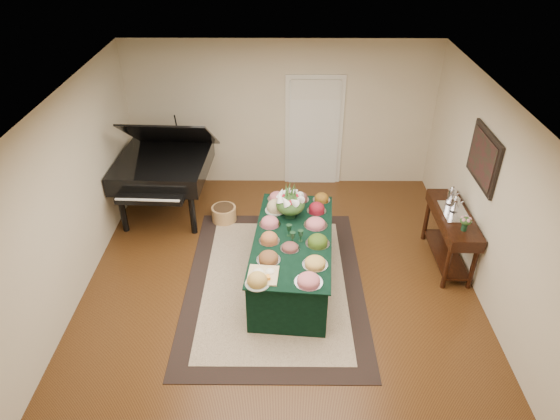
{
  "coord_description": "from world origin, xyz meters",
  "views": [
    {
      "loc": [
        0.04,
        -5.47,
        4.75
      ],
      "look_at": [
        0.0,
        0.3,
        1.05
      ],
      "focal_mm": 32.0,
      "sensor_mm": 36.0,
      "label": 1
    }
  ],
  "objects_px": {
    "buffet_table": "(293,259)",
    "mahogany_sideboard": "(452,225)",
    "floral_centerpiece": "(290,201)",
    "grand_piano": "(163,166)"
  },
  "relations": [
    {
      "from": "floral_centerpiece",
      "to": "mahogany_sideboard",
      "type": "height_order",
      "value": "floral_centerpiece"
    },
    {
      "from": "buffet_table",
      "to": "floral_centerpiece",
      "type": "bearing_deg",
      "value": 93.65
    },
    {
      "from": "floral_centerpiece",
      "to": "grand_piano",
      "type": "bearing_deg",
      "value": 148.06
    },
    {
      "from": "buffet_table",
      "to": "mahogany_sideboard",
      "type": "xyz_separation_m",
      "value": [
        2.32,
        0.45,
        0.29
      ]
    },
    {
      "from": "grand_piano",
      "to": "mahogany_sideboard",
      "type": "bearing_deg",
      "value": -17.09
    },
    {
      "from": "buffet_table",
      "to": "mahogany_sideboard",
      "type": "height_order",
      "value": "mahogany_sideboard"
    },
    {
      "from": "floral_centerpiece",
      "to": "grand_piano",
      "type": "height_order",
      "value": "grand_piano"
    },
    {
      "from": "mahogany_sideboard",
      "to": "floral_centerpiece",
      "type": "bearing_deg",
      "value": 178.52
    },
    {
      "from": "grand_piano",
      "to": "buffet_table",
      "type": "bearing_deg",
      "value": -40.56
    },
    {
      "from": "buffet_table",
      "to": "grand_piano",
      "type": "bearing_deg",
      "value": 139.44
    }
  ]
}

